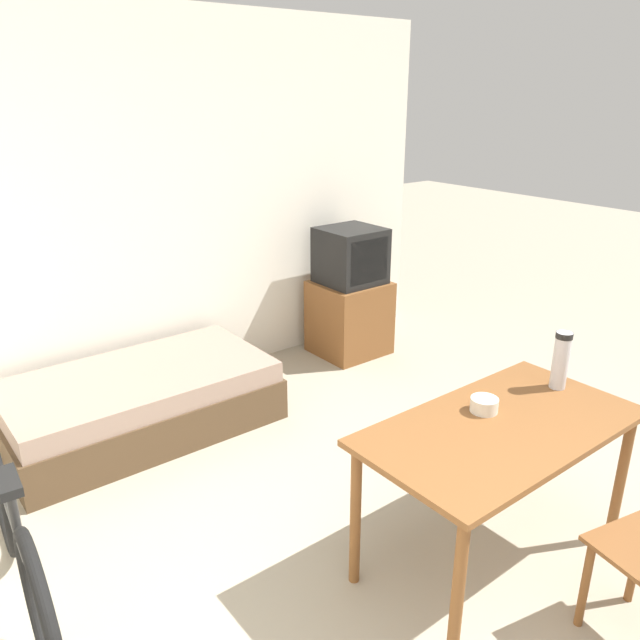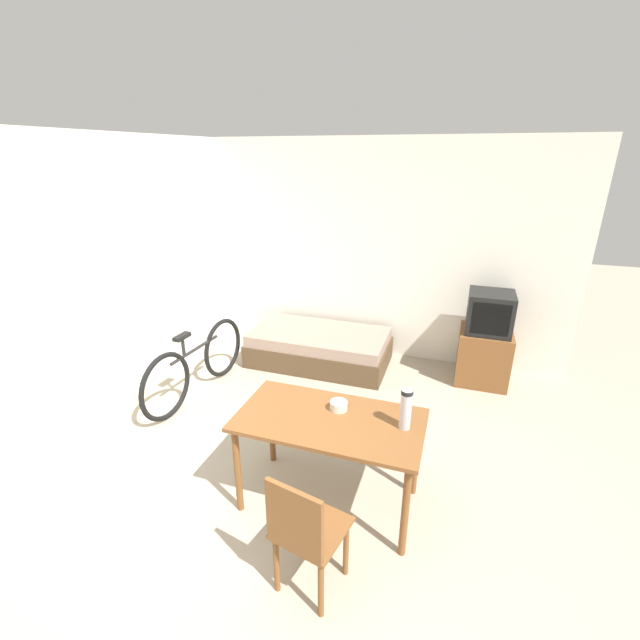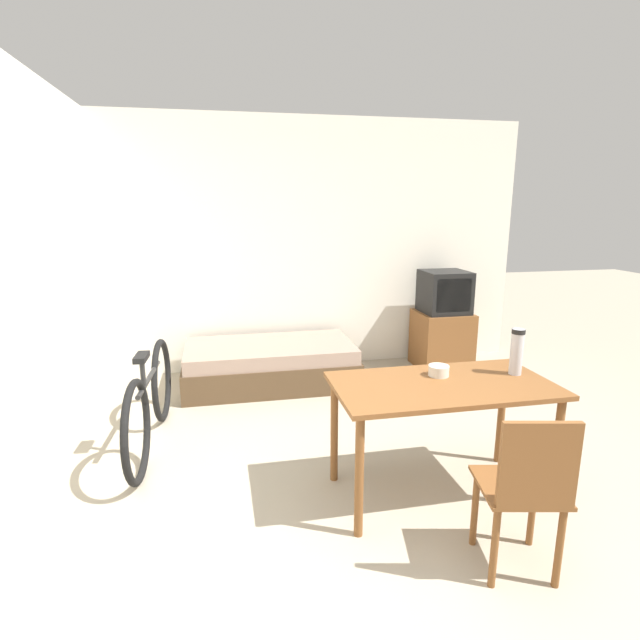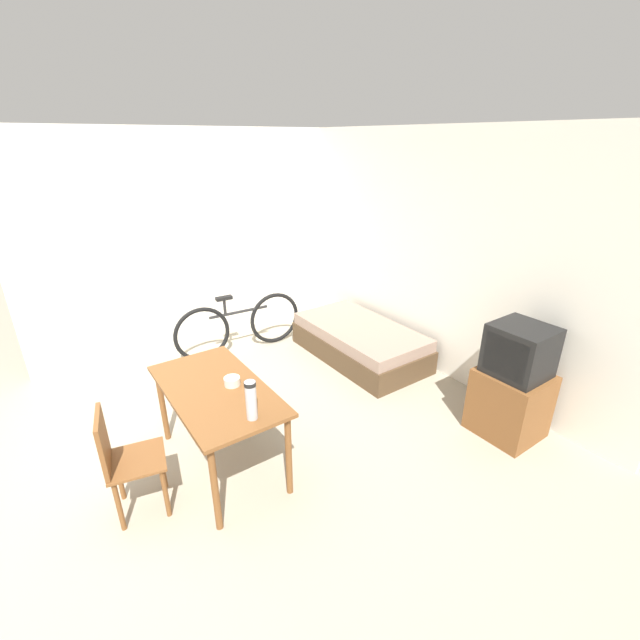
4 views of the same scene
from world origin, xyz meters
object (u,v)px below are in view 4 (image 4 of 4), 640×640
tv (513,385)px  bicycle (240,325)px  thermos_flask (251,399)px  daybed (360,342)px  mate_bowl (232,381)px  dining_table (217,398)px  wooden_chair (123,458)px

tv → bicycle: bearing=-156.1°
thermos_flask → bicycle: bearing=157.4°
daybed → bicycle: bearing=-131.4°
bicycle → mate_bowl: size_ratio=13.09×
tv → mate_bowl: bearing=-116.2°
daybed → mate_bowl: mate_bowl is taller
thermos_flask → mate_bowl: size_ratio=2.31×
daybed → bicycle: (-1.02, -1.15, 0.15)m
bicycle → thermos_flask: (2.36, -0.99, 0.55)m
tv → dining_table: tv is taller
tv → dining_table: size_ratio=0.82×
dining_table → wooden_chair: wooden_chair is taller
mate_bowl → dining_table: bearing=-103.0°
dining_table → bicycle: 2.14m
daybed → wooden_chair: (0.91, -2.95, 0.28)m
thermos_flask → daybed: bearing=122.2°
daybed → dining_table: dining_table is taller
dining_table → mate_bowl: (0.03, 0.13, 0.12)m
mate_bowl → bicycle: bearing=153.9°
daybed → tv: size_ratio=1.58×
tv → mate_bowl: size_ratio=8.46×
daybed → tv: (1.95, 0.16, 0.30)m
daybed → thermos_flask: (1.35, -2.14, 0.70)m
thermos_flask → mate_bowl: 0.51m
tv → dining_table: bearing=-115.5°
daybed → bicycle: 1.55m
dining_table → bicycle: (-1.84, 1.04, -0.30)m
wooden_chair → bicycle: wooden_chair is taller
wooden_chair → mate_bowl: 0.93m
daybed → thermos_flask: size_ratio=5.79×
daybed → wooden_chair: size_ratio=1.97×
thermos_flask → mate_bowl: thermos_flask is taller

